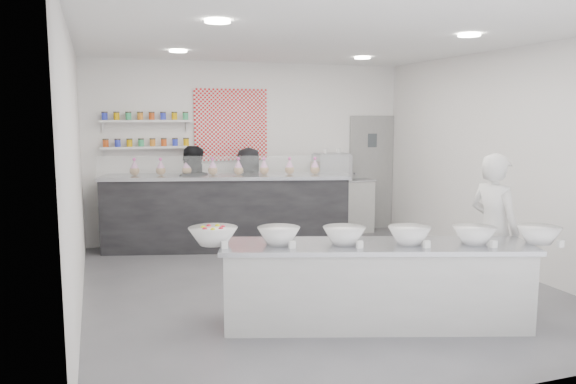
% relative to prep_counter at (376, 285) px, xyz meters
% --- Properties ---
extents(floor, '(6.00, 6.00, 0.00)m').
position_rel_prep_counter_xyz_m(floor, '(-0.07, 1.46, -0.42)').
color(floor, '#515156').
rests_on(floor, ground).
extents(ceiling, '(6.00, 6.00, 0.00)m').
position_rel_prep_counter_xyz_m(ceiling, '(-0.07, 1.46, 2.58)').
color(ceiling, white).
rests_on(ceiling, floor).
extents(back_wall, '(5.50, 0.00, 5.50)m').
position_rel_prep_counter_xyz_m(back_wall, '(-0.07, 4.46, 1.08)').
color(back_wall, white).
rests_on(back_wall, floor).
extents(left_wall, '(0.00, 6.00, 6.00)m').
position_rel_prep_counter_xyz_m(left_wall, '(-2.82, 1.46, 1.08)').
color(left_wall, white).
rests_on(left_wall, floor).
extents(right_wall, '(0.00, 6.00, 6.00)m').
position_rel_prep_counter_xyz_m(right_wall, '(2.68, 1.46, 1.08)').
color(right_wall, white).
rests_on(right_wall, floor).
extents(back_door, '(0.88, 0.04, 2.10)m').
position_rel_prep_counter_xyz_m(back_door, '(2.23, 4.43, 0.63)').
color(back_door, gray).
rests_on(back_door, floor).
extents(pattern_panel, '(1.25, 0.03, 1.20)m').
position_rel_prep_counter_xyz_m(pattern_panel, '(-0.42, 4.43, 1.53)').
color(pattern_panel, red).
rests_on(pattern_panel, back_wall).
extents(jar_shelf_lower, '(1.45, 0.22, 0.04)m').
position_rel_prep_counter_xyz_m(jar_shelf_lower, '(-1.82, 4.36, 1.18)').
color(jar_shelf_lower, silver).
rests_on(jar_shelf_lower, back_wall).
extents(jar_shelf_upper, '(1.45, 0.22, 0.04)m').
position_rel_prep_counter_xyz_m(jar_shelf_upper, '(-1.82, 4.36, 1.60)').
color(jar_shelf_upper, silver).
rests_on(jar_shelf_upper, back_wall).
extents(preserve_jars, '(1.45, 0.10, 0.56)m').
position_rel_prep_counter_xyz_m(preserve_jars, '(-1.82, 4.34, 1.46)').
color(preserve_jars, '#CA4C17').
rests_on(preserve_jars, jar_shelf_lower).
extents(downlight_0, '(0.24, 0.24, 0.02)m').
position_rel_prep_counter_xyz_m(downlight_0, '(-1.47, 0.46, 2.56)').
color(downlight_0, white).
rests_on(downlight_0, ceiling).
extents(downlight_1, '(0.24, 0.24, 0.02)m').
position_rel_prep_counter_xyz_m(downlight_1, '(1.33, 0.46, 2.56)').
color(downlight_1, white).
rests_on(downlight_1, ceiling).
extents(downlight_2, '(0.24, 0.24, 0.02)m').
position_rel_prep_counter_xyz_m(downlight_2, '(-1.47, 3.06, 2.56)').
color(downlight_2, white).
rests_on(downlight_2, ceiling).
extents(downlight_3, '(0.24, 0.24, 0.02)m').
position_rel_prep_counter_xyz_m(downlight_3, '(1.33, 3.06, 2.56)').
color(downlight_3, white).
rests_on(downlight_3, ceiling).
extents(prep_counter, '(3.15, 1.63, 0.84)m').
position_rel_prep_counter_xyz_m(prep_counter, '(0.00, 0.00, 0.00)').
color(prep_counter, beige).
rests_on(prep_counter, floor).
extents(back_bar, '(3.87, 1.69, 1.19)m').
position_rel_prep_counter_xyz_m(back_bar, '(-0.70, 3.67, 0.17)').
color(back_bar, black).
rests_on(back_bar, floor).
extents(sneeze_guard, '(3.64, 1.02, 0.32)m').
position_rel_prep_counter_xyz_m(sneeze_guard, '(-0.79, 3.35, 0.93)').
color(sneeze_guard, white).
rests_on(sneeze_guard, back_bar).
extents(espresso_ledge, '(1.30, 0.41, 0.96)m').
position_rel_prep_counter_xyz_m(espresso_ledge, '(1.48, 4.24, 0.06)').
color(espresso_ledge, beige).
rests_on(espresso_ledge, floor).
extents(espresso_machine, '(0.61, 0.42, 0.47)m').
position_rel_prep_counter_xyz_m(espresso_machine, '(1.35, 4.24, 0.77)').
color(espresso_machine, '#93969E').
rests_on(espresso_machine, espresso_ledge).
extents(cup_stacks, '(0.24, 0.24, 0.34)m').
position_rel_prep_counter_xyz_m(cup_stacks, '(1.06, 4.24, 0.71)').
color(cup_stacks, '#9E7F63').
rests_on(cup_stacks, espresso_ledge).
extents(prep_bowls, '(3.66, 1.64, 0.17)m').
position_rel_prep_counter_xyz_m(prep_bowls, '(0.00, 0.00, 0.51)').
color(prep_bowls, white).
rests_on(prep_bowls, prep_counter).
extents(label_cards, '(3.31, 0.04, 0.07)m').
position_rel_prep_counter_xyz_m(label_cards, '(0.17, -0.51, 0.46)').
color(label_cards, white).
rests_on(label_cards, prep_counter).
extents(cookie_bags, '(2.88, 0.93, 0.27)m').
position_rel_prep_counter_xyz_m(cookie_bags, '(-0.70, 3.67, 0.90)').
color(cookie_bags, '#E38DCF').
rests_on(cookie_bags, back_bar).
extents(woman_prep, '(0.53, 0.69, 1.70)m').
position_rel_prep_counter_xyz_m(woman_prep, '(1.54, 0.16, 0.43)').
color(woman_prep, silver).
rests_on(woman_prep, floor).
extents(staff_left, '(0.96, 0.85, 1.63)m').
position_rel_prep_counter_xyz_m(staff_left, '(-1.19, 3.94, 0.40)').
color(staff_left, black).
rests_on(staff_left, floor).
extents(staff_right, '(0.79, 0.53, 1.59)m').
position_rel_prep_counter_xyz_m(staff_right, '(-0.23, 4.06, 0.37)').
color(staff_right, black).
rests_on(staff_right, floor).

